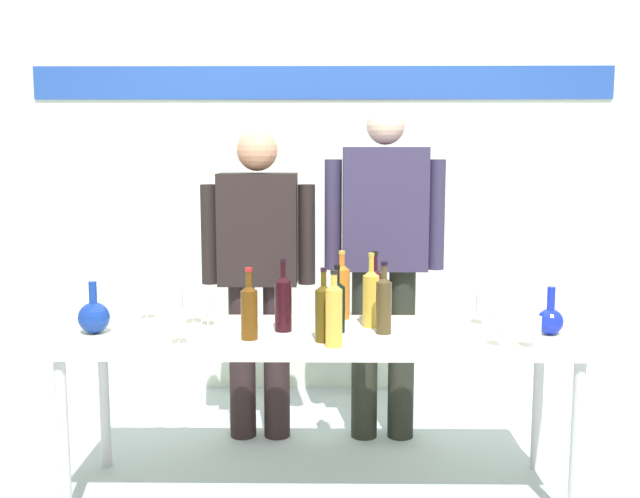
{
  "coord_description": "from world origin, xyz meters",
  "views": [
    {
      "loc": [
        0.04,
        -3.19,
        1.55
      ],
      "look_at": [
        0.0,
        0.15,
        1.1
      ],
      "focal_mm": 41.77,
      "sensor_mm": 36.0,
      "label": 1
    }
  ],
  "objects_px": {
    "wine_bottle_7": "(283,301)",
    "wine_glass_left_4": "(147,299)",
    "wine_bottle_4": "(249,310)",
    "wine_bottle_6": "(337,305)",
    "wine_bottle_2": "(371,296)",
    "wine_bottle_0": "(375,291)",
    "wine_bottle_8": "(384,303)",
    "wine_glass_right_2": "(483,303)",
    "presenter_right": "(384,250)",
    "wine_glass_left_1": "(176,298)",
    "display_table": "(320,345)",
    "wine_glass_right_1": "(533,326)",
    "presenter_left": "(258,265)",
    "wine_bottle_3": "(334,313)",
    "wine_glass_left_3": "(208,303)",
    "decanter_blue_left": "(94,317)",
    "decanter_blue_right": "(550,320)",
    "wine_glass_left_2": "(193,301)",
    "wine_glass_right_0": "(501,322)",
    "wine_glass_left_0": "(178,321)"
  },
  "relations": [
    {
      "from": "wine_bottle_4",
      "to": "wine_glass_right_1",
      "type": "xyz_separation_m",
      "value": [
        1.16,
        -0.14,
        -0.03
      ]
    },
    {
      "from": "wine_bottle_6",
      "to": "wine_glass_right_0",
      "type": "distance_m",
      "value": 0.71
    },
    {
      "from": "wine_bottle_3",
      "to": "wine_bottle_4",
      "type": "relative_size",
      "value": 1.03
    },
    {
      "from": "wine_bottle_2",
      "to": "wine_bottle_6",
      "type": "relative_size",
      "value": 1.13
    },
    {
      "from": "wine_bottle_6",
      "to": "wine_glass_left_3",
      "type": "relative_size",
      "value": 2.0
    },
    {
      "from": "wine_bottle_2",
      "to": "wine_glass_left_0",
      "type": "bearing_deg",
      "value": -157.95
    },
    {
      "from": "wine_bottle_4",
      "to": "wine_glass_left_3",
      "type": "relative_size",
      "value": 2.06
    },
    {
      "from": "decanter_blue_left",
      "to": "wine_glass_left_1",
      "type": "relative_size",
      "value": 1.55
    },
    {
      "from": "display_table",
      "to": "wine_glass_right_0",
      "type": "bearing_deg",
      "value": -18.62
    },
    {
      "from": "decanter_blue_right",
      "to": "wine_bottle_0",
      "type": "bearing_deg",
      "value": 159.2
    },
    {
      "from": "decanter_blue_right",
      "to": "wine_bottle_8",
      "type": "relative_size",
      "value": 0.66
    },
    {
      "from": "wine_bottle_4",
      "to": "wine_bottle_3",
      "type": "bearing_deg",
      "value": -17.62
    },
    {
      "from": "wine_bottle_8",
      "to": "wine_glass_left_4",
      "type": "xyz_separation_m",
      "value": [
        -1.1,
        0.25,
        -0.04
      ]
    },
    {
      "from": "presenter_right",
      "to": "wine_bottle_2",
      "type": "bearing_deg",
      "value": -99.93
    },
    {
      "from": "wine_glass_left_1",
      "to": "wine_glass_right_1",
      "type": "distance_m",
      "value": 1.61
    },
    {
      "from": "wine_glass_left_3",
      "to": "wine_glass_left_4",
      "type": "height_order",
      "value": "wine_glass_left_3"
    },
    {
      "from": "wine_glass_left_2",
      "to": "wine_glass_right_1",
      "type": "xyz_separation_m",
      "value": [
        1.44,
        -0.4,
        -0.02
      ]
    },
    {
      "from": "presenter_left",
      "to": "wine_glass_right_1",
      "type": "xyz_separation_m",
      "value": [
        1.19,
        -0.94,
        -0.1
      ]
    },
    {
      "from": "presenter_left",
      "to": "wine_glass_right_2",
      "type": "relative_size",
      "value": 11.07
    },
    {
      "from": "wine_bottle_4",
      "to": "wine_bottle_6",
      "type": "relative_size",
      "value": 1.03
    },
    {
      "from": "wine_bottle_6",
      "to": "wine_glass_left_2",
      "type": "distance_m",
      "value": 0.67
    },
    {
      "from": "wine_bottle_4",
      "to": "wine_bottle_6",
      "type": "bearing_deg",
      "value": 19.31
    },
    {
      "from": "wine_glass_right_1",
      "to": "display_table",
      "type": "bearing_deg",
      "value": 162.86
    },
    {
      "from": "wine_bottle_2",
      "to": "display_table",
      "type": "bearing_deg",
      "value": -156.34
    },
    {
      "from": "wine_bottle_8",
      "to": "wine_glass_left_2",
      "type": "height_order",
      "value": "wine_bottle_8"
    },
    {
      "from": "presenter_right",
      "to": "wine_bottle_4",
      "type": "distance_m",
      "value": 1.03
    },
    {
      "from": "presenter_right",
      "to": "wine_bottle_6",
      "type": "relative_size",
      "value": 5.92
    },
    {
      "from": "wine_bottle_4",
      "to": "wine_bottle_7",
      "type": "height_order",
      "value": "wine_bottle_7"
    },
    {
      "from": "wine_bottle_3",
      "to": "wine_glass_left_3",
      "type": "relative_size",
      "value": 2.12
    },
    {
      "from": "wine_bottle_8",
      "to": "wine_glass_right_2",
      "type": "xyz_separation_m",
      "value": [
        0.46,
        0.16,
        -0.03
      ]
    },
    {
      "from": "wine_glass_left_0",
      "to": "wine_glass_left_4",
      "type": "relative_size",
      "value": 1.02
    },
    {
      "from": "presenter_right",
      "to": "wine_bottle_3",
      "type": "xyz_separation_m",
      "value": [
        -0.27,
        -0.91,
        -0.13
      ]
    },
    {
      "from": "presenter_left",
      "to": "wine_glass_right_2",
      "type": "distance_m",
      "value": 1.2
    },
    {
      "from": "wine_glass_left_2",
      "to": "wine_glass_left_4",
      "type": "height_order",
      "value": "wine_glass_left_2"
    },
    {
      "from": "decanter_blue_right",
      "to": "wine_glass_right_0",
      "type": "relative_size",
      "value": 1.43
    },
    {
      "from": "wine_bottle_8",
      "to": "presenter_left",
      "type": "bearing_deg",
      "value": 131.22
    },
    {
      "from": "wine_bottle_2",
      "to": "wine_bottle_0",
      "type": "bearing_deg",
      "value": 80.23
    },
    {
      "from": "wine_glass_left_3",
      "to": "wine_glass_right_2",
      "type": "relative_size",
      "value": 1.0
    },
    {
      "from": "wine_glass_left_4",
      "to": "wine_glass_right_1",
      "type": "height_order",
      "value": "wine_glass_left_4"
    },
    {
      "from": "wine_bottle_2",
      "to": "wine_glass_right_0",
      "type": "bearing_deg",
      "value": -34.62
    },
    {
      "from": "decanter_blue_left",
      "to": "decanter_blue_right",
      "type": "bearing_deg",
      "value": -0.0
    },
    {
      "from": "wine_glass_left_2",
      "to": "presenter_left",
      "type": "bearing_deg",
      "value": 65.01
    },
    {
      "from": "decanter_blue_left",
      "to": "wine_bottle_0",
      "type": "xyz_separation_m",
      "value": [
        1.24,
        0.28,
        0.06
      ]
    },
    {
      "from": "wine_glass_right_2",
      "to": "wine_glass_left_0",
      "type": "bearing_deg",
      "value": -164.72
    },
    {
      "from": "presenter_left",
      "to": "wine_glass_right_0",
      "type": "xyz_separation_m",
      "value": [
        1.07,
        -0.92,
        -0.09
      ]
    },
    {
      "from": "wine_bottle_7",
      "to": "wine_glass_left_4",
      "type": "distance_m",
      "value": 0.69
    },
    {
      "from": "wine_glass_left_1",
      "to": "wine_bottle_8",
      "type": "bearing_deg",
      "value": -14.62
    },
    {
      "from": "wine_bottle_4",
      "to": "wine_glass_left_4",
      "type": "bearing_deg",
      "value": 145.43
    },
    {
      "from": "wine_glass_left_4",
      "to": "wine_glass_right_1",
      "type": "bearing_deg",
      "value": -16.49
    },
    {
      "from": "display_table",
      "to": "wine_glass_left_3",
      "type": "xyz_separation_m",
      "value": [
        -0.51,
        0.09,
        0.17
      ]
    }
  ]
}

